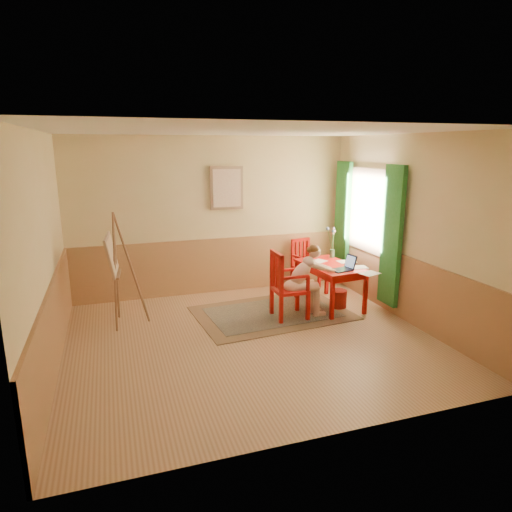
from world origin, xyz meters
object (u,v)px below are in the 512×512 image
object	(u,v)px
easel	(114,259)
figure	(305,278)
chair_back	(304,264)
table	(330,270)
chair_left	(287,285)
laptop	(344,267)

from	to	relation	value
easel	figure	bearing A→B (deg)	-12.03
chair_back	figure	size ratio (longest dim) A/B	0.80
table	easel	bearing A→B (deg)	175.15
table	figure	xyz separation A→B (m)	(-0.59, -0.31, 0.00)
chair_back	easel	xyz separation A→B (m)	(-3.42, -0.81, 0.55)
chair_left	easel	size ratio (longest dim) A/B	0.63
figure	laptop	distance (m)	0.66
table	chair_left	distance (m)	0.94
chair_left	figure	distance (m)	0.32
table	easel	size ratio (longest dim) A/B	0.74
figure	easel	size ratio (longest dim) A/B	0.67
chair_left	figure	bearing A→B (deg)	-3.58
table	figure	world-z (taller)	figure
chair_left	laptop	xyz separation A→B (m)	(0.95, -0.08, 0.23)
chair_back	easel	size ratio (longest dim) A/B	0.54
laptop	easel	distance (m)	3.51
table	chair_left	world-z (taller)	chair_left
table	easel	distance (m)	3.42
table	chair_back	xyz separation A→B (m)	(0.04, 1.10, -0.17)
figure	laptop	bearing A→B (deg)	-5.04
chair_left	laptop	distance (m)	0.98
laptop	easel	size ratio (longest dim) A/B	0.24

